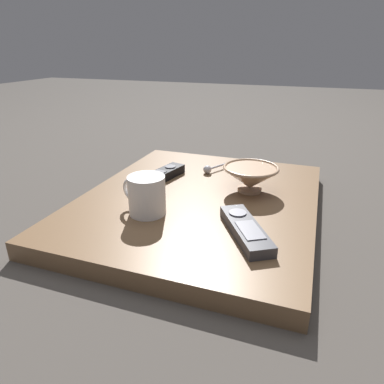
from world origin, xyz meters
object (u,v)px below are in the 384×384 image
at_px(coffee_mug, 146,195).
at_px(teaspoon, 211,168).
at_px(tv_remote_near, 246,229).
at_px(tv_remote_far, 159,176).
at_px(cereal_bowl, 250,177).

bearing_deg(coffee_mug, teaspoon, 79.57).
relative_size(tv_remote_near, tv_remote_far, 0.96).
relative_size(cereal_bowl, tv_remote_far, 0.74).
xyz_separation_m(cereal_bowl, coffee_mug, (-0.19, -0.21, 0.01)).
bearing_deg(tv_remote_near, cereal_bowl, 99.02).
bearing_deg(teaspoon, tv_remote_far, -134.98).
distance_m(cereal_bowl, tv_remote_near, 0.23).
height_order(cereal_bowl, tv_remote_near, cereal_bowl).
relative_size(cereal_bowl, tv_remote_near, 0.77).
distance_m(cereal_bowl, coffee_mug, 0.28).
distance_m(coffee_mug, teaspoon, 0.32).
bearing_deg(tv_remote_near, coffee_mug, 174.85).
distance_m(coffee_mug, tv_remote_far, 0.20).
bearing_deg(coffee_mug, tv_remote_far, 106.75).
bearing_deg(tv_remote_near, tv_remote_far, 143.31).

